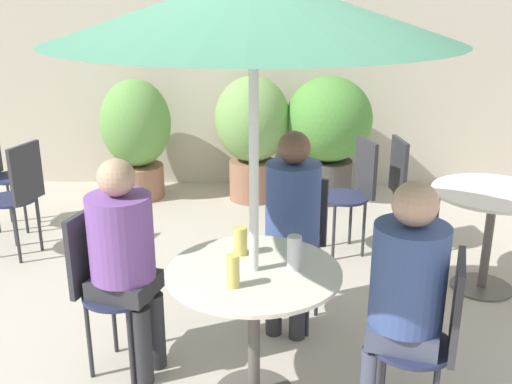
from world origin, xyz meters
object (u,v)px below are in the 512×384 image
(bistro_chair_5, at_px, (355,186))
(bistro_chair_6, at_px, (2,167))
(bistro_chair_0, at_px, (434,331))
(bistro_chair_4, at_px, (19,190))
(potted_plant_2, at_px, (329,128))
(beer_glass_0, at_px, (233,271))
(cafe_table_far, at_px, (491,213))
(bistro_chair_3, at_px, (408,184))
(bistro_chair_1, at_px, (297,237))
(seated_person_0, at_px, (404,288))
(bistro_chair_2, at_px, (103,277))
(potted_plant_1, at_px, (252,129))
(beer_glass_2, at_px, (240,241))
(potted_plant_0, at_px, (136,133))
(beer_glass_1, at_px, (294,253))
(seated_person_1, at_px, (292,215))
(cafe_table_near, at_px, (254,298))
(seated_person_2, at_px, (124,250))
(umbrella, at_px, (254,8))

(bistro_chair_5, relative_size, bistro_chair_6, 1.00)
(bistro_chair_0, height_order, bistro_chair_5, same)
(bistro_chair_4, bearing_deg, potted_plant_2, 138.04)
(bistro_chair_5, xyz_separation_m, beer_glass_0, (-0.81, -1.96, 0.24))
(cafe_table_far, height_order, bistro_chair_5, bistro_chair_5)
(bistro_chair_3, bearing_deg, bistro_chair_1, 132.62)
(cafe_table_far, distance_m, bistro_chair_6, 3.85)
(seated_person_0, bearing_deg, bistro_chair_2, -90.00)
(seated_person_0, bearing_deg, potted_plant_1, -149.79)
(bistro_chair_4, bearing_deg, beer_glass_2, 68.24)
(cafe_table_far, relative_size, beer_glass_2, 5.62)
(bistro_chair_0, xyz_separation_m, seated_person_0, (-0.14, 0.04, 0.19))
(potted_plant_0, relative_size, potted_plant_1, 0.97)
(bistro_chair_1, bearing_deg, beer_glass_1, -76.96)
(bistro_chair_1, bearing_deg, bistro_chair_2, -135.00)
(potted_plant_2, bearing_deg, seated_person_1, -100.19)
(bistro_chair_0, xyz_separation_m, bistro_chair_1, (-0.55, 1.04, 0.00))
(bistro_chair_0, bearing_deg, seated_person_0, -90.00)
(bistro_chair_2, height_order, seated_person_1, seated_person_1)
(cafe_table_near, xyz_separation_m, beer_glass_1, (0.19, 0.01, 0.23))
(bistro_chair_2, xyz_separation_m, beer_glass_1, (0.98, -0.23, 0.25))
(bistro_chair_3, height_order, beer_glass_0, bistro_chair_3)
(bistro_chair_0, bearing_deg, seated_person_1, -129.70)
(cafe_table_near, bearing_deg, bistro_chair_3, 58.55)
(bistro_chair_6, distance_m, potted_plant_0, 1.27)
(seated_person_0, height_order, potted_plant_2, seated_person_0)
(cafe_table_near, bearing_deg, bistro_chair_1, 73.12)
(bistro_chair_6, distance_m, seated_person_0, 3.72)
(seated_person_1, distance_m, beer_glass_2, 0.56)
(bistro_chair_0, bearing_deg, potted_plant_0, -131.59)
(cafe_table_far, bearing_deg, bistro_chair_6, 164.68)
(bistro_chair_6, bearing_deg, potted_plant_1, -67.60)
(seated_person_0, bearing_deg, beer_glass_0, -75.59)
(seated_person_1, xyz_separation_m, beer_glass_1, (-0.01, -0.65, 0.06))
(bistro_chair_1, xyz_separation_m, beer_glass_0, (-0.33, -0.96, 0.24))
(bistro_chair_0, relative_size, potted_plant_1, 0.75)
(bistro_chair_1, height_order, bistro_chair_6, same)
(bistro_chair_0, distance_m, bistro_chair_1, 1.18)
(seated_person_2, relative_size, potted_plant_1, 0.99)
(bistro_chair_4, bearing_deg, cafe_table_near, 66.18)
(bistro_chair_4, xyz_separation_m, seated_person_0, (2.45, -1.83, 0.19))
(cafe_table_far, xyz_separation_m, umbrella, (-1.54, -1.19, 1.33))
(potted_plant_2, xyz_separation_m, umbrella, (-0.62, -3.00, 1.18))
(potted_plant_1, bearing_deg, bistro_chair_3, -43.25)
(bistro_chair_2, height_order, potted_plant_0, potted_plant_0)
(bistro_chair_2, relative_size, potted_plant_2, 0.75)
(cafe_table_near, distance_m, potted_plant_0, 3.26)
(bistro_chair_4, height_order, seated_person_1, seated_person_1)
(beer_glass_2, height_order, potted_plant_1, potted_plant_1)
(cafe_table_near, distance_m, beer_glass_2, 0.29)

